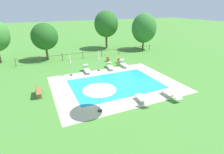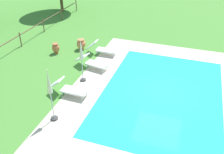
{
  "view_description": "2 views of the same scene",
  "coord_description": "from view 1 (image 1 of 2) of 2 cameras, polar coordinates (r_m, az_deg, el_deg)",
  "views": [
    {
      "loc": [
        -6.92,
        -14.34,
        7.2
      ],
      "look_at": [
        -0.17,
        0.5,
        0.6
      ],
      "focal_mm": 28.34,
      "sensor_mm": 36.0,
      "label": 1
    },
    {
      "loc": [
        -10.78,
        -1.01,
        7.47
      ],
      "look_at": [
        -0.89,
        2.38,
        1.03
      ],
      "focal_mm": 40.59,
      "sensor_mm": 36.0,
      "label": 2
    }
  ],
  "objects": [
    {
      "name": "perimeter_fence",
      "position": [
        26.63,
        -6.34,
        7.75
      ],
      "size": [
        20.59,
        0.08,
        1.05
      ],
      "color": "brown",
      "rests_on": "ground"
    },
    {
      "name": "tree_far_west",
      "position": [
        31.94,
        -1.87,
        16.73
      ],
      "size": [
        4.15,
        4.15,
        6.51
      ],
      "color": "brown",
      "rests_on": "ground"
    },
    {
      "name": "sun_lounger_north_far",
      "position": [
        22.44,
        3.76,
        4.31
      ],
      "size": [
        0.62,
        1.95,
        0.91
      ],
      "color": "white",
      "rests_on": "ground"
    },
    {
      "name": "pool_coping_rim",
      "position": [
        17.47,
        1.2,
        -2.27
      ],
      "size": [
        9.02,
        6.31,
        0.01
      ],
      "color": "beige",
      "rests_on": "ground"
    },
    {
      "name": "terracotta_urn_near_fence",
      "position": [
        24.61,
        -1.27,
        5.95
      ],
      "size": [
        0.49,
        0.49,
        0.69
      ],
      "color": "#B7663D",
      "rests_on": "ground"
    },
    {
      "name": "sun_lounger_south_near_corner",
      "position": [
        21.56,
        -0.59,
        3.57
      ],
      "size": [
        0.94,
        2.1,
        0.8
      ],
      "color": "white",
      "rests_on": "ground"
    },
    {
      "name": "swimming_pool_water",
      "position": [
        17.47,
        1.2,
        -2.28
      ],
      "size": [
        8.54,
        5.83,
        0.01
      ],
      "primitive_type": "cube",
      "color": "#23A8C1",
      "rests_on": "ground"
    },
    {
      "name": "patio_umbrella_closed_row_mid_east",
      "position": [
        20.59,
        -4.39,
        6.33
      ],
      "size": [
        0.32,
        0.32,
        2.5
      ],
      "color": "#383838",
      "rests_on": "ground"
    },
    {
      "name": "wooden_bench_lawn_side",
      "position": [
        16.35,
        -22.76,
        -4.12
      ],
      "size": [
        0.56,
        1.53,
        0.87
      ],
      "color": "olive",
      "rests_on": "ground"
    },
    {
      "name": "sun_lounger_north_near_steps",
      "position": [
        20.63,
        -8.14,
        2.51
      ],
      "size": [
        0.63,
        1.97,
        0.88
      ],
      "color": "white",
      "rests_on": "ground"
    },
    {
      "name": "sun_lounger_north_mid",
      "position": [
        14.28,
        9.96,
        -6.78
      ],
      "size": [
        0.79,
        1.9,
        1.0
      ],
      "color": "white",
      "rests_on": "ground"
    },
    {
      "name": "terracotta_urn_by_tree",
      "position": [
        23.9,
        2.42,
        5.47
      ],
      "size": [
        0.6,
        0.6,
        0.72
      ],
      "color": "#C67547",
      "rests_on": "ground"
    },
    {
      "name": "sun_lounger_north_end",
      "position": [
        15.68,
        18.36,
        -5.04
      ],
      "size": [
        0.65,
        2.06,
        0.76
      ],
      "color": "white",
      "rests_on": "ground"
    },
    {
      "name": "pool_deck_paving",
      "position": [
        17.47,
        1.2,
        -2.28
      ],
      "size": [
        12.0,
        9.28,
        0.01
      ],
      "primitive_type": "cube",
      "color": "beige",
      "rests_on": "ground"
    },
    {
      "name": "tree_east_mid",
      "position": [
        31.55,
        10.29,
        15.26
      ],
      "size": [
        4.17,
        4.17,
        6.12
      ],
      "color": "brown",
      "rests_on": "ground"
    },
    {
      "name": "tree_west_mid",
      "position": [
        26.57,
        -20.91,
        12.08
      ],
      "size": [
        3.59,
        3.59,
        5.07
      ],
      "color": "brown",
      "rests_on": "ground"
    },
    {
      "name": "patio_umbrella_open_foreground",
      "position": [
        12.29,
        -4.14,
        -3.29
      ],
      "size": [
        2.36,
        2.36,
        2.21
      ],
      "color": "#383838",
      "rests_on": "ground"
    },
    {
      "name": "patio_umbrella_closed_row_west",
      "position": [
        19.63,
        -13.45,
        5.05
      ],
      "size": [
        0.32,
        0.32,
        2.54
      ],
      "color": "#383838",
      "rests_on": "ground"
    },
    {
      "name": "ground_plane",
      "position": [
        17.47,
        1.2,
        -2.3
      ],
      "size": [
        160.0,
        160.0,
        0.0
      ],
      "primitive_type": "plane",
      "color": "#478433"
    }
  ]
}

